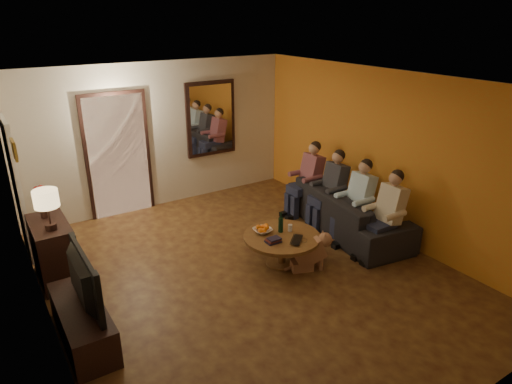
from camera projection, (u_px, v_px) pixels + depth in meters
floor at (250, 273)px, 6.31m from camera, size 5.00×6.00×0.01m
ceiling at (248, 82)px, 5.35m from camera, size 5.00×6.00×0.01m
back_wall at (161, 136)px, 8.17m from camera, size 5.00×0.02×2.60m
front_wall at (456, 303)px, 3.48m from camera, size 5.00×0.02×2.60m
left_wall at (38, 234)px, 4.57m from camera, size 0.02×6.00×2.60m
right_wall at (385, 155)px, 7.09m from camera, size 0.02×6.00×2.60m
orange_accent at (385, 155)px, 7.08m from camera, size 0.01×6.00×2.60m
kitchen_doorway at (118, 157)px, 7.85m from camera, size 1.00×0.06×2.10m
door_trim at (118, 157)px, 7.84m from camera, size 1.12×0.04×2.22m
fridge_glimpse at (133, 162)px, 8.03m from camera, size 0.45×0.03×1.70m
mirror_frame at (211, 119)px, 8.57m from camera, size 1.00×0.05×1.40m
mirror_glass at (212, 119)px, 8.55m from camera, size 0.86×0.02×1.26m
white_door at (17, 189)px, 6.49m from camera, size 0.06×0.85×2.04m
framed_art at (14, 150)px, 5.40m from camera, size 0.03×0.28×0.24m
art_canvas at (15, 150)px, 5.41m from camera, size 0.01×0.22×0.18m
dresser at (54, 251)px, 6.05m from camera, size 0.45×0.93×0.83m
table_lamp at (48, 210)px, 5.62m from camera, size 0.30×0.30×0.54m
flower_vase at (42, 202)px, 5.98m from camera, size 0.14×0.14×0.44m
tv_stand at (83, 323)px, 4.96m from camera, size 0.45×1.32×0.44m
tv at (76, 281)px, 4.76m from camera, size 1.08×0.14×0.62m
sofa at (347, 210)px, 7.45m from camera, size 2.52×1.29×0.70m
person_a at (387, 217)px, 6.61m from camera, size 0.60×0.40×1.20m
person_b at (357, 204)px, 7.08m from camera, size 0.60×0.40×1.20m
person_c at (331, 192)px, 7.54m from camera, size 0.60×0.40×1.20m
person_d at (309, 181)px, 8.01m from camera, size 0.60×0.40×1.20m
dog at (309, 251)px, 6.31m from camera, size 0.61×0.42×0.56m
coffee_table at (282, 250)px, 6.48m from camera, size 1.38×1.38×0.45m
bowl at (263, 231)px, 6.47m from camera, size 0.26×0.26×0.06m
oranges at (263, 226)px, 6.44m from camera, size 0.20×0.20×0.08m
wine_bottle at (281, 222)px, 6.44m from camera, size 0.07×0.07×0.31m
wine_glass at (290, 228)px, 6.51m from camera, size 0.06×0.06×0.10m
book_stack at (273, 240)px, 6.19m from camera, size 0.20×0.15×0.07m
laptop at (300, 241)px, 6.22m from camera, size 0.39×0.38×0.03m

